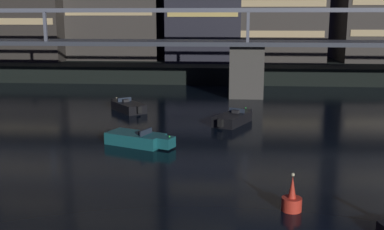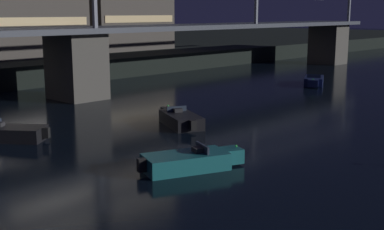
{
  "view_description": "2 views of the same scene",
  "coord_description": "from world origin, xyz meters",
  "px_view_note": "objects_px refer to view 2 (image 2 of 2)",
  "views": [
    {
      "loc": [
        -1.58,
        -16.38,
        8.45
      ],
      "look_at": [
        -4.49,
        17.98,
        1.25
      ],
      "focal_mm": 43.75,
      "sensor_mm": 36.0,
      "label": 1
    },
    {
      "loc": [
        -24.29,
        -2.29,
        7.24
      ],
      "look_at": [
        -3.96,
        17.26,
        1.57
      ],
      "focal_mm": 47.89,
      "sensor_mm": 36.0,
      "label": 2
    }
  ],
  "objects_px": {
    "speedboat_near_center": "(180,119)",
    "speedboat_near_right": "(6,133)",
    "speedboat_mid_left": "(190,161)",
    "speedboat_mid_right": "(314,81)",
    "river_bridge": "(76,46)"
  },
  "relations": [
    {
      "from": "river_bridge",
      "to": "speedboat_mid_right",
      "type": "height_order",
      "value": "river_bridge"
    },
    {
      "from": "speedboat_near_center",
      "to": "speedboat_mid_left",
      "type": "bearing_deg",
      "value": -131.97
    },
    {
      "from": "speedboat_near_center",
      "to": "speedboat_mid_right",
      "type": "relative_size",
      "value": 1.02
    },
    {
      "from": "speedboat_near_center",
      "to": "speedboat_near_right",
      "type": "distance_m",
      "value": 10.66
    },
    {
      "from": "speedboat_near_center",
      "to": "speedboat_near_right",
      "type": "height_order",
      "value": "same"
    },
    {
      "from": "speedboat_near_right",
      "to": "speedboat_mid_right",
      "type": "bearing_deg",
      "value": -1.33
    },
    {
      "from": "speedboat_near_right",
      "to": "speedboat_mid_left",
      "type": "relative_size",
      "value": 0.92
    },
    {
      "from": "speedboat_near_right",
      "to": "speedboat_mid_left",
      "type": "xyz_separation_m",
      "value": [
        3.29,
        -11.52,
        0.0
      ]
    },
    {
      "from": "river_bridge",
      "to": "speedboat_near_right",
      "type": "bearing_deg",
      "value": -139.85
    },
    {
      "from": "speedboat_near_center",
      "to": "speedboat_mid_left",
      "type": "xyz_separation_m",
      "value": [
        -6.43,
        -7.15,
        0.0
      ]
    },
    {
      "from": "speedboat_near_right",
      "to": "speedboat_mid_left",
      "type": "height_order",
      "value": "same"
    },
    {
      "from": "river_bridge",
      "to": "speedboat_mid_right",
      "type": "relative_size",
      "value": 18.4
    },
    {
      "from": "river_bridge",
      "to": "speedboat_near_right",
      "type": "distance_m",
      "value": 15.03
    },
    {
      "from": "speedboat_near_right",
      "to": "speedboat_mid_right",
      "type": "height_order",
      "value": "same"
    },
    {
      "from": "speedboat_mid_left",
      "to": "speedboat_mid_right",
      "type": "xyz_separation_m",
      "value": [
        29.17,
        10.77,
        0.0
      ]
    }
  ]
}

